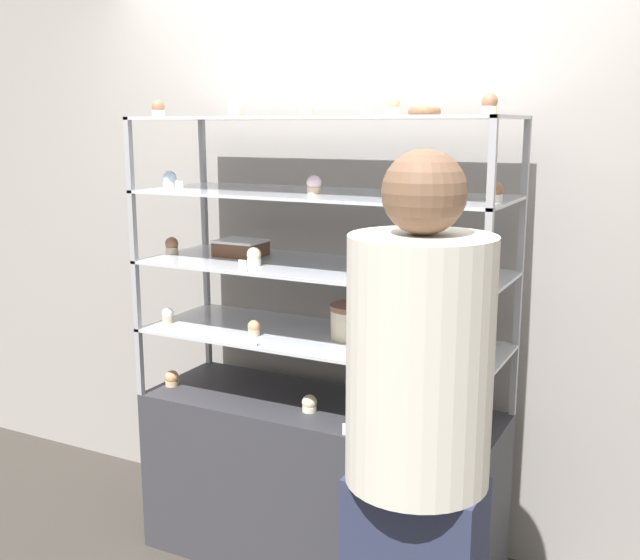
# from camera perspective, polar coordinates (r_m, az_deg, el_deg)

# --- Properties ---
(ground_plane) EXTENTS (20.00, 20.00, 0.00)m
(ground_plane) POSITION_cam_1_polar(r_m,az_deg,el_deg) (3.43, 0.00, -20.48)
(ground_plane) COLOR #38332D
(back_wall) EXTENTS (8.00, 0.05, 2.60)m
(back_wall) POSITION_cam_1_polar(r_m,az_deg,el_deg) (3.31, 3.18, 2.52)
(back_wall) COLOR gray
(back_wall) RESTS_ON ground_plane
(display_base) EXTENTS (1.48, 0.52, 0.71)m
(display_base) POSITION_cam_1_polar(r_m,az_deg,el_deg) (3.26, 0.00, -15.21)
(display_base) COLOR #333338
(display_base) RESTS_ON ground_plane
(display_riser_lower) EXTENTS (1.48, 0.52, 0.29)m
(display_riser_lower) POSITION_cam_1_polar(r_m,az_deg,el_deg) (3.03, 0.00, -4.57)
(display_riser_lower) COLOR #99999E
(display_riser_lower) RESTS_ON display_base
(display_riser_middle) EXTENTS (1.48, 0.52, 0.29)m
(display_riser_middle) POSITION_cam_1_polar(r_m,az_deg,el_deg) (2.96, 0.00, 0.80)
(display_riser_middle) COLOR #99999E
(display_riser_middle) RESTS_ON display_riser_lower
(display_riser_upper) EXTENTS (1.48, 0.52, 0.29)m
(display_riser_upper) POSITION_cam_1_polar(r_m,az_deg,el_deg) (2.92, 0.00, 6.38)
(display_riser_upper) COLOR #99999E
(display_riser_upper) RESTS_ON display_riser_middle
(display_riser_top) EXTENTS (1.48, 0.52, 0.29)m
(display_riser_top) POSITION_cam_1_polar(r_m,az_deg,el_deg) (2.90, 0.00, 12.06)
(display_riser_top) COLOR #99999E
(display_riser_top) RESTS_ON display_riser_upper
(layer_cake_centerpiece) EXTENTS (0.19, 0.19, 0.14)m
(layer_cake_centerpiece) POSITION_cam_1_polar(r_m,az_deg,el_deg) (2.98, 2.55, -3.14)
(layer_cake_centerpiece) COLOR beige
(layer_cake_centerpiece) RESTS_ON display_riser_lower
(sheet_cake_frosted) EXTENTS (0.20, 0.16, 0.07)m
(sheet_cake_frosted) POSITION_cam_1_polar(r_m,az_deg,el_deg) (3.20, -6.06, 2.46)
(sheet_cake_frosted) COLOR brown
(sheet_cake_frosted) RESTS_ON display_riser_middle
(cupcake_0) EXTENTS (0.06, 0.06, 0.07)m
(cupcake_0) POSITION_cam_1_polar(r_m,az_deg,el_deg) (3.37, -11.22, -7.38)
(cupcake_0) COLOR #CCB28C
(cupcake_0) RESTS_ON display_base
(cupcake_1) EXTENTS (0.06, 0.06, 0.07)m
(cupcake_1) POSITION_cam_1_polar(r_m,az_deg,el_deg) (3.02, -0.82, -9.40)
(cupcake_1) COLOR beige
(cupcake_1) RESTS_ON display_base
(cupcake_2) EXTENTS (0.06, 0.06, 0.07)m
(cupcake_2) POSITION_cam_1_polar(r_m,az_deg,el_deg) (2.76, 11.68, -11.77)
(cupcake_2) COLOR beige
(cupcake_2) RESTS_ON display_base
(price_tag_0) EXTENTS (0.04, 0.00, 0.04)m
(price_tag_0) POSITION_cam_1_polar(r_m,az_deg,el_deg) (2.81, 2.07, -11.32)
(price_tag_0) COLOR white
(price_tag_0) RESTS_ON display_base
(cupcake_3) EXTENTS (0.05, 0.05, 0.06)m
(cupcake_3) POSITION_cam_1_polar(r_m,az_deg,el_deg) (3.28, -11.52, -2.67)
(cupcake_3) COLOR #CCB28C
(cupcake_3) RESTS_ON display_riser_lower
(cupcake_4) EXTENTS (0.05, 0.05, 0.06)m
(cupcake_4) POSITION_cam_1_polar(r_m,az_deg,el_deg) (3.03, -5.06, -3.68)
(cupcake_4) COLOR #CCB28C
(cupcake_4) RESTS_ON display_riser_lower
(cupcake_5) EXTENTS (0.05, 0.05, 0.06)m
(cupcake_5) POSITION_cam_1_polar(r_m,az_deg,el_deg) (2.68, 12.37, -6.00)
(cupcake_5) COLOR beige
(cupcake_5) RESTS_ON display_riser_lower
(price_tag_1) EXTENTS (0.04, 0.00, 0.04)m
(price_tag_1) POSITION_cam_1_polar(r_m,az_deg,el_deg) (2.90, -5.16, -4.59)
(price_tag_1) COLOR white
(price_tag_1) RESTS_ON display_riser_lower
(cupcake_6) EXTENTS (0.06, 0.06, 0.07)m
(cupcake_6) POSITION_cam_1_polar(r_m,az_deg,el_deg) (3.29, -11.23, 2.58)
(cupcake_6) COLOR #CCB28C
(cupcake_6) RESTS_ON display_riser_middle
(cupcake_7) EXTENTS (0.06, 0.06, 0.07)m
(cupcake_7) POSITION_cam_1_polar(r_m,az_deg,el_deg) (2.96, -5.05, 1.77)
(cupcake_7) COLOR white
(cupcake_7) RESTS_ON display_riser_middle
(cupcake_8) EXTENTS (0.06, 0.06, 0.07)m
(cupcake_8) POSITION_cam_1_polar(r_m,az_deg,el_deg) (2.74, 3.04, 0.98)
(cupcake_8) COLOR beige
(cupcake_8) RESTS_ON display_riser_middle
(cupcake_9) EXTENTS (0.06, 0.06, 0.07)m
(cupcake_9) POSITION_cam_1_polar(r_m,az_deg,el_deg) (2.67, 12.64, 0.45)
(cupcake_9) COLOR #CCB28C
(cupcake_9) RESTS_ON display_riser_middle
(price_tag_2) EXTENTS (0.04, 0.00, 0.04)m
(price_tag_2) POSITION_cam_1_polar(r_m,az_deg,el_deg) (2.85, -5.92, 1.09)
(price_tag_2) COLOR white
(price_tag_2) RESTS_ON display_riser_middle
(cupcake_10) EXTENTS (0.06, 0.06, 0.07)m
(cupcake_10) POSITION_cam_1_polar(r_m,az_deg,el_deg) (3.21, -11.38, 7.50)
(cupcake_10) COLOR white
(cupcake_10) RESTS_ON display_riser_upper
(cupcake_11) EXTENTS (0.06, 0.06, 0.07)m
(cupcake_11) POSITION_cam_1_polar(r_m,az_deg,el_deg) (2.87, -0.37, 7.25)
(cupcake_11) COLOR #CCB28C
(cupcake_11) RESTS_ON display_riser_upper
(cupcake_12) EXTENTS (0.06, 0.06, 0.07)m
(cupcake_12) POSITION_cam_1_polar(r_m,az_deg,el_deg) (2.63, 13.15, 6.56)
(cupcake_12) COLOR beige
(cupcake_12) RESTS_ON display_riser_upper
(price_tag_3) EXTENTS (0.04, 0.00, 0.04)m
(price_tag_3) POSITION_cam_1_polar(r_m,az_deg,el_deg) (2.98, -10.68, 7.01)
(price_tag_3) COLOR white
(price_tag_3) RESTS_ON display_riser_upper
(cupcake_13) EXTENTS (0.05, 0.05, 0.07)m
(cupcake_13) POSITION_cam_1_polar(r_m,az_deg,el_deg) (3.20, -12.23, 12.63)
(cupcake_13) COLOR beige
(cupcake_13) RESTS_ON display_riser_top
(cupcake_14) EXTENTS (0.05, 0.05, 0.07)m
(cupcake_14) POSITION_cam_1_polar(r_m,az_deg,el_deg) (3.02, -6.52, 12.89)
(cupcake_14) COLOR #CCB28C
(cupcake_14) RESTS_ON display_riser_top
(cupcake_15) EXTENTS (0.05, 0.05, 0.07)m
(cupcake_15) POSITION_cam_1_polar(r_m,az_deg,el_deg) (2.81, -1.07, 13.05)
(cupcake_15) COLOR #CCB28C
(cupcake_15) RESTS_ON display_riser_top
(cupcake_16) EXTENTS (0.05, 0.05, 0.07)m
(cupcake_16) POSITION_cam_1_polar(r_m,az_deg,el_deg) (2.69, 5.53, 13.06)
(cupcake_16) COLOR white
(cupcake_16) RESTS_ON display_riser_top
(cupcake_17) EXTENTS (0.05, 0.05, 0.07)m
(cupcake_17) POSITION_cam_1_polar(r_m,az_deg,el_deg) (2.53, 12.79, 12.93)
(cupcake_17) COLOR #CCB28C
(cupcake_17) RESTS_ON display_riser_top
(price_tag_4) EXTENTS (0.04, 0.00, 0.04)m
(price_tag_4) POSITION_cam_1_polar(r_m,az_deg,el_deg) (2.56, 3.52, 12.93)
(price_tag_4) COLOR white
(price_tag_4) RESTS_ON display_riser_top
(donut_glazed) EXTENTS (0.12, 0.12, 0.03)m
(donut_glazed) POSITION_cam_1_polar(r_m,az_deg,el_deg) (2.82, 7.96, 12.59)
(donut_glazed) COLOR brown
(donut_glazed) RESTS_ON display_riser_top
(customer_figure) EXTENTS (0.41, 0.41, 1.77)m
(customer_figure) POSITION_cam_1_polar(r_m,az_deg,el_deg) (2.21, 7.42, -11.94)
(customer_figure) COLOR #282D47
(customer_figure) RESTS_ON ground_plane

